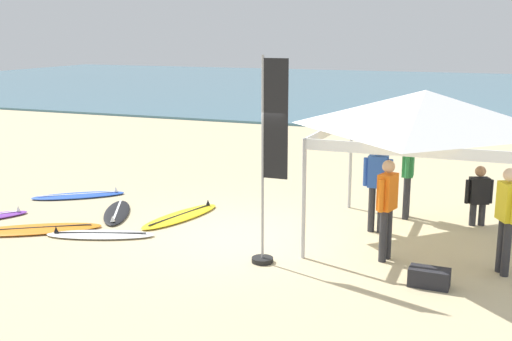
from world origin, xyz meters
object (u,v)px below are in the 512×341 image
at_px(person_orange, 387,203).
at_px(gear_bag_near_tent, 429,277).
at_px(canopy_tent, 425,110).
at_px(banner_flag, 269,170).
at_px(surfboard_white, 100,234).
at_px(surfboard_yellow, 181,216).
at_px(surfboard_black, 117,212).
at_px(person_green, 408,171).
at_px(surfboard_blue, 79,195).
at_px(person_yellow, 507,214).
at_px(person_black, 479,193).
at_px(person_blue, 377,182).
at_px(surfboard_orange, 32,229).

xyz_separation_m(person_orange, gear_bag_near_tent, (0.83, -0.89, -0.85)).
height_order(canopy_tent, banner_flag, banner_flag).
distance_m(surfboard_white, person_orange, 5.32).
bearing_deg(surfboard_yellow, surfboard_white, -117.13).
relative_size(surfboard_black, person_green, 1.11).
relative_size(surfboard_blue, person_orange, 1.18).
xyz_separation_m(canopy_tent, person_yellow, (1.47, -1.21, -1.40)).
xyz_separation_m(surfboard_blue, gear_bag_near_tent, (8.17, -2.43, 0.10)).
bearing_deg(person_green, surfboard_white, -147.06).
distance_m(surfboard_yellow, gear_bag_near_tent, 5.48).
relative_size(surfboard_yellow, person_orange, 1.32).
bearing_deg(surfboard_white, banner_flag, -2.47).
height_order(canopy_tent, person_orange, canopy_tent).
relative_size(canopy_tent, surfboard_white, 1.66).
xyz_separation_m(person_yellow, person_black, (-0.50, 2.54, -0.33)).
height_order(person_yellow, banner_flag, banner_flag).
bearing_deg(person_orange, banner_flag, -154.02).
height_order(canopy_tent, person_blue, canopy_tent).
distance_m(person_green, banner_flag, 3.92).
height_order(person_blue, gear_bag_near_tent, person_blue).
xyz_separation_m(surfboard_white, surfboard_blue, (-2.16, 2.25, -0.00)).
bearing_deg(canopy_tent, person_blue, 166.70).
distance_m(surfboard_yellow, surfboard_orange, 2.89).
relative_size(surfboard_white, person_blue, 1.22).
bearing_deg(banner_flag, surfboard_black, 159.02).
distance_m(surfboard_white, person_blue, 5.30).
distance_m(surfboard_black, surfboard_blue, 1.84).
height_order(surfboard_orange, gear_bag_near_tent, gear_bag_near_tent).
bearing_deg(surfboard_black, surfboard_white, -68.54).
bearing_deg(surfboard_white, person_yellow, 6.23).
bearing_deg(person_yellow, surfboard_white, -173.77).
xyz_separation_m(person_yellow, person_green, (-1.88, 2.56, 0.00)).
bearing_deg(surfboard_blue, person_yellow, -9.19).
bearing_deg(surfboard_orange, surfboard_white, 8.75).
bearing_deg(person_orange, person_black, 62.73).
bearing_deg(person_blue, surfboard_black, -171.45).
bearing_deg(person_black, surfboard_white, -153.10).
height_order(surfboard_white, person_yellow, person_yellow).
relative_size(surfboard_black, banner_flag, 0.56).
distance_m(surfboard_black, person_orange, 5.84).
xyz_separation_m(surfboard_blue, person_green, (7.30, 1.08, 0.95)).
bearing_deg(surfboard_yellow, surfboard_blue, 168.27).
bearing_deg(banner_flag, person_yellow, 14.28).
relative_size(surfboard_white, person_green, 1.22).
distance_m(canopy_tent, person_yellow, 2.36).
bearing_deg(surfboard_yellow, person_black, 16.46).
height_order(surfboard_white, surfboard_blue, same).
bearing_deg(gear_bag_near_tent, surfboard_black, 166.66).
xyz_separation_m(surfboard_orange, gear_bag_near_tent, (7.40, 0.04, 0.10)).
xyz_separation_m(person_orange, person_blue, (-0.44, 1.46, 0.00)).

